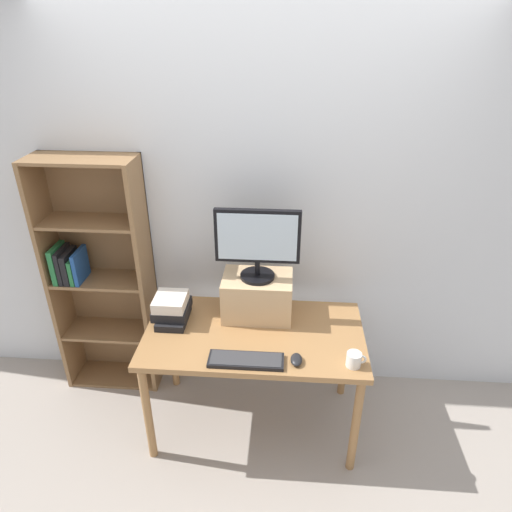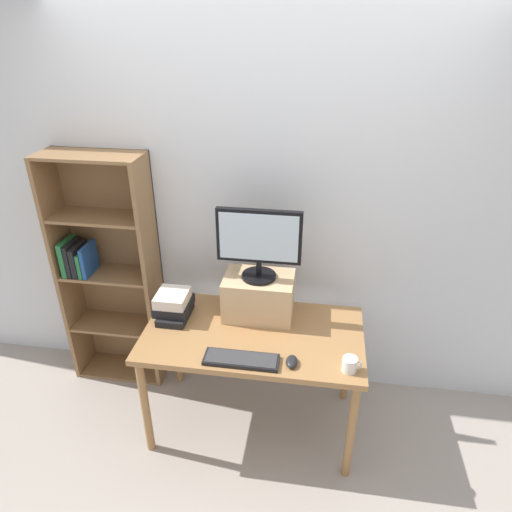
{
  "view_description": "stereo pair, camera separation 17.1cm",
  "coord_description": "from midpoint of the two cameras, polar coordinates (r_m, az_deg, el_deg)",
  "views": [
    {
      "loc": [
        0.17,
        -2.17,
        2.41
      ],
      "look_at": [
        0.01,
        0.08,
        1.21
      ],
      "focal_mm": 32.0,
      "sensor_mm": 36.0,
      "label": 1
    },
    {
      "loc": [
        0.34,
        -2.15,
        2.41
      ],
      "look_at": [
        0.01,
        0.08,
        1.21
      ],
      "focal_mm": 32.0,
      "sensor_mm": 36.0,
      "label": 2
    }
  ],
  "objects": [
    {
      "name": "book_stack",
      "position": [
        2.86,
        -12.18,
        -6.48
      ],
      "size": [
        0.21,
        0.26,
        0.17
      ],
      "color": "black",
      "rests_on": "desk"
    },
    {
      "name": "bookshelf_unit",
      "position": [
        3.26,
        -20.37,
        -2.47
      ],
      "size": [
        0.66,
        0.28,
        1.67
      ],
      "color": "olive",
      "rests_on": "ground_plane"
    },
    {
      "name": "keyboard",
      "position": [
        2.54,
        -3.24,
        -12.92
      ],
      "size": [
        0.41,
        0.13,
        0.02
      ],
      "color": "black",
      "rests_on": "desk"
    },
    {
      "name": "computer_monitor",
      "position": [
        2.64,
        -1.67,
        1.8
      ],
      "size": [
        0.5,
        0.21,
        0.44
      ],
      "color": "black",
      "rests_on": "riser_box"
    },
    {
      "name": "ground_plane",
      "position": [
        3.25,
        -1.82,
        -19.92
      ],
      "size": [
        12.0,
        12.0,
        0.0
      ],
      "primitive_type": "plane",
      "color": "#9E9389"
    },
    {
      "name": "back_wall",
      "position": [
        2.93,
        -1.12,
        5.69
      ],
      "size": [
        7.0,
        0.08,
        2.6
      ],
      "color": "silver",
      "rests_on": "ground_plane"
    },
    {
      "name": "riser_box",
      "position": [
        2.82,
        -1.57,
        -5.03
      ],
      "size": [
        0.42,
        0.29,
        0.27
      ],
      "color": "tan",
      "rests_on": "desk"
    },
    {
      "name": "coffee_mug",
      "position": [
        2.53,
        10.25,
        -12.67
      ],
      "size": [
        0.11,
        0.08,
        0.08
      ],
      "color": "white",
      "rests_on": "desk"
    },
    {
      "name": "computer_mouse",
      "position": [
        2.53,
        3.1,
        -12.86
      ],
      "size": [
        0.06,
        0.1,
        0.04
      ],
      "color": "black",
      "rests_on": "desk"
    },
    {
      "name": "desk",
      "position": [
        2.8,
        -2.02,
        -10.86
      ],
      "size": [
        1.3,
        0.72,
        0.74
      ],
      "color": "#9E7042",
      "rests_on": "ground_plane"
    }
  ]
}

